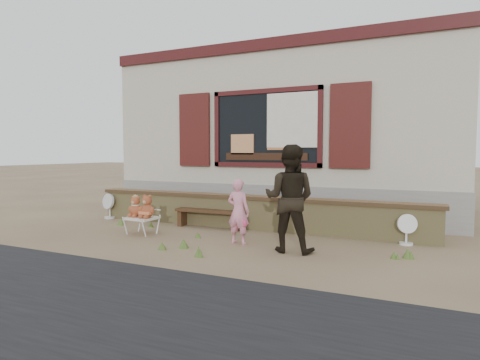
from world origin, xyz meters
The scene contains 12 objects.
ground centered at (0.00, 0.00, 0.00)m, with size 80.00×80.00×0.00m, color brown.
shopfront centered at (0.00, 4.49, 2.00)m, with size 8.04×5.13×4.00m.
brick_wall centered at (0.00, 1.00, 0.34)m, with size 7.10×0.36×0.67m.
bench centered at (-0.74, 0.76, 0.27)m, with size 1.46×0.37×0.37m.
folding_chair centered at (-1.59, -0.32, 0.29)m, with size 0.54×0.48×0.32m.
teddy_bear_left centered at (-1.73, -0.31, 0.52)m, with size 0.29×0.25×0.40m, color brown, non-canonical shape.
teddy_bear_right centered at (-1.45, -0.33, 0.54)m, with size 0.32×0.28×0.44m, color brown, non-canonical shape.
child centered at (0.38, -0.29, 0.55)m, with size 0.40×0.26×1.09m, color pink.
adult centered at (1.31, -0.43, 0.82)m, with size 0.80×0.62×1.64m, color black.
fan_left centered at (-3.40, 0.80, 0.29)m, with size 0.37×0.24×0.58m.
fan_right centered at (2.93, 0.80, 0.26)m, with size 0.33×0.22×0.52m.
grass_tufts centered at (-0.15, -0.46, 0.07)m, with size 5.74×1.72×0.16m.
Camera 1 is at (3.15, -6.28, 1.53)m, focal length 30.00 mm.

